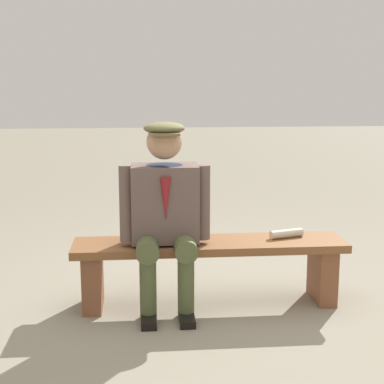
{
  "coord_description": "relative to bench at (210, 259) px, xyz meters",
  "views": [
    {
      "loc": [
        0.47,
        3.83,
        1.56
      ],
      "look_at": [
        0.12,
        0.0,
        0.81
      ],
      "focal_mm": 54.09,
      "sensor_mm": 36.0,
      "label": 1
    }
  ],
  "objects": [
    {
      "name": "bench",
      "position": [
        0.0,
        0.0,
        0.0
      ],
      "size": [
        1.89,
        0.39,
        0.46
      ],
      "color": "brown",
      "rests_on": "ground"
    },
    {
      "name": "seated_man",
      "position": [
        0.31,
        0.05,
        0.39
      ],
      "size": [
        0.62,
        0.57,
        1.28
      ],
      "color": "brown",
      "rests_on": "ground"
    },
    {
      "name": "rolled_magazine",
      "position": [
        -0.55,
        -0.04,
        0.16
      ],
      "size": [
        0.25,
        0.13,
        0.06
      ],
      "primitive_type": "cylinder",
      "rotation": [
        0.0,
        1.57,
        0.29
      ],
      "color": "beige",
      "rests_on": "bench"
    },
    {
      "name": "ground_plane",
      "position": [
        0.0,
        0.0,
        -0.33
      ],
      "size": [
        30.0,
        30.0,
        0.0
      ],
      "primitive_type": "plane",
      "color": "gray"
    }
  ]
}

